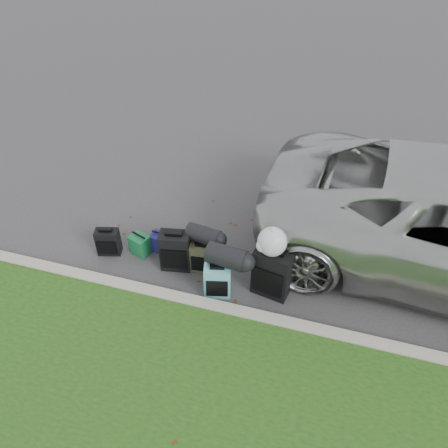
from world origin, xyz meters
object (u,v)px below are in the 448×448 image
(suitcase_small_black, at_px, (108,242))
(suitcase_olive, at_px, (202,257))
(suitcase_teal, at_px, (217,281))
(tote_navy, at_px, (161,242))
(tote_green, at_px, (140,245))
(suitcase_large_black_right, at_px, (272,272))
(suitcase_large_black_left, at_px, (176,251))

(suitcase_small_black, distance_m, suitcase_olive, 1.51)
(suitcase_teal, relative_size, tote_navy, 1.71)
(suitcase_teal, height_order, tote_navy, suitcase_teal)
(suitcase_olive, relative_size, tote_green, 1.49)
(suitcase_large_black_right, relative_size, tote_navy, 2.52)
(suitcase_large_black_right, height_order, tote_green, suitcase_large_black_right)
(suitcase_olive, xyz_separation_m, suitcase_teal, (0.36, -0.40, 0.02))
(suitcase_large_black_left, xyz_separation_m, suitcase_large_black_right, (1.47, -0.09, 0.07))
(suitcase_olive, relative_size, suitcase_large_black_right, 0.62)
(tote_green, bearing_deg, suitcase_small_black, -143.92)
(suitcase_small_black, height_order, tote_green, suitcase_small_black)
(suitcase_large_black_left, distance_m, tote_navy, 0.48)
(suitcase_large_black_right, bearing_deg, suitcase_olive, -177.35)
(suitcase_small_black, xyz_separation_m, suitcase_large_black_left, (1.11, 0.01, 0.10))
(suitcase_large_black_right, bearing_deg, suitcase_teal, -149.84)
(suitcase_large_black_right, distance_m, tote_navy, 1.88)
(suitcase_teal, xyz_separation_m, tote_navy, (-1.12, 0.62, -0.11))
(suitcase_large_black_left, bearing_deg, suitcase_teal, -35.38)
(suitcase_small_black, bearing_deg, suitcase_large_black_right, -16.43)
(suitcase_large_black_left, relative_size, suitcase_large_black_right, 0.83)
(suitcase_small_black, height_order, suitcase_large_black_left, suitcase_large_black_left)
(suitcase_small_black, bearing_deg, tote_navy, 6.05)
(suitcase_small_black, relative_size, suitcase_teal, 0.85)
(suitcase_olive, distance_m, tote_green, 1.05)
(suitcase_olive, relative_size, suitcase_teal, 0.92)
(suitcase_teal, bearing_deg, tote_navy, 137.10)
(tote_navy, bearing_deg, suitcase_olive, -9.33)
(tote_green, distance_m, tote_navy, 0.32)
(suitcase_small_black, height_order, tote_navy, suitcase_small_black)
(suitcase_teal, relative_size, suitcase_large_black_right, 0.68)
(tote_navy, bearing_deg, tote_green, -145.80)
(suitcase_olive, bearing_deg, suitcase_small_black, 175.82)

